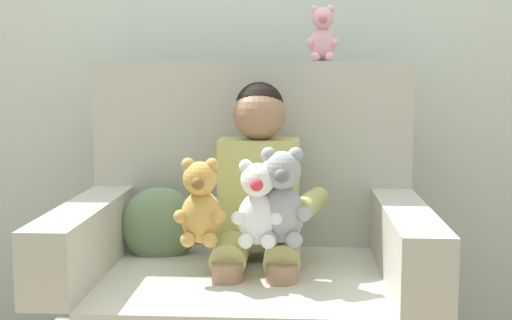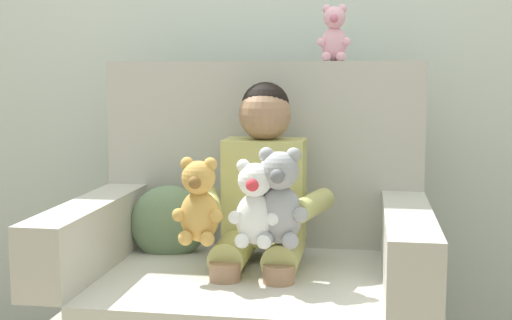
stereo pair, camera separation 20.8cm
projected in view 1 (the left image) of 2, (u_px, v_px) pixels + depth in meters
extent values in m
cube|color=silver|center=(258.00, 19.00, 2.78)|extent=(6.00, 0.10, 2.60)
cube|color=beige|center=(243.00, 295.00, 2.11)|extent=(0.83, 0.72, 0.12)
cube|color=#BCB7AD|center=(252.00, 153.00, 2.49)|extent=(1.11, 0.14, 0.65)
cube|color=#BCB7AD|center=(84.00, 239.00, 2.12)|extent=(0.14, 0.72, 0.21)
cube|color=#BCB7AD|center=(407.00, 244.00, 2.06)|extent=(0.14, 0.72, 0.21)
cube|color=tan|center=(259.00, 191.00, 2.27)|extent=(0.26, 0.16, 0.34)
sphere|color=#9E7556|center=(259.00, 114.00, 2.24)|extent=(0.17, 0.17, 0.17)
sphere|color=black|center=(259.00, 106.00, 2.25)|extent=(0.16, 0.16, 0.16)
cylinder|color=tan|center=(231.00, 252.00, 2.17)|extent=(0.11, 0.26, 0.11)
cylinder|color=#9E7556|center=(227.00, 312.00, 2.06)|extent=(0.09, 0.09, 0.30)
cylinder|color=tan|center=(283.00, 252.00, 2.16)|extent=(0.11, 0.26, 0.11)
cylinder|color=#9E7556|center=(282.00, 313.00, 2.05)|extent=(0.09, 0.09, 0.30)
cylinder|color=tan|center=(206.00, 203.00, 2.17)|extent=(0.13, 0.27, 0.07)
cylinder|color=tan|center=(309.00, 205.00, 2.15)|extent=(0.13, 0.27, 0.07)
ellipsoid|color=#9E9EA3|center=(282.00, 214.00, 2.04)|extent=(0.13, 0.11, 0.17)
sphere|color=#9E9EA3|center=(282.00, 170.00, 2.02)|extent=(0.11, 0.11, 0.11)
sphere|color=slate|center=(282.00, 176.00, 1.97)|extent=(0.04, 0.04, 0.04)
sphere|color=#9E9EA3|center=(269.00, 155.00, 2.02)|extent=(0.04, 0.04, 0.04)
sphere|color=#9E9EA3|center=(260.00, 213.00, 2.01)|extent=(0.04, 0.04, 0.04)
sphere|color=#9E9EA3|center=(269.00, 240.00, 2.00)|extent=(0.05, 0.05, 0.05)
sphere|color=#9E9EA3|center=(296.00, 155.00, 2.01)|extent=(0.04, 0.04, 0.04)
sphere|color=#9E9EA3|center=(304.00, 214.00, 2.01)|extent=(0.04, 0.04, 0.04)
sphere|color=#9E9EA3|center=(294.00, 240.00, 2.00)|extent=(0.05, 0.05, 0.05)
ellipsoid|color=gold|center=(201.00, 217.00, 2.05)|extent=(0.12, 0.10, 0.15)
sphere|color=gold|center=(200.00, 178.00, 2.02)|extent=(0.10, 0.10, 0.10)
sphere|color=brown|center=(198.00, 183.00, 1.98)|extent=(0.04, 0.04, 0.04)
sphere|color=gold|center=(188.00, 165.00, 2.03)|extent=(0.04, 0.04, 0.04)
sphere|color=gold|center=(180.00, 217.00, 2.02)|extent=(0.04, 0.04, 0.04)
sphere|color=gold|center=(188.00, 240.00, 2.01)|extent=(0.04, 0.04, 0.04)
sphere|color=gold|center=(212.00, 165.00, 2.02)|extent=(0.04, 0.04, 0.04)
sphere|color=gold|center=(219.00, 217.00, 2.01)|extent=(0.04, 0.04, 0.04)
sphere|color=gold|center=(210.00, 240.00, 2.01)|extent=(0.04, 0.04, 0.04)
ellipsoid|color=white|center=(258.00, 219.00, 2.03)|extent=(0.12, 0.10, 0.15)
sphere|color=white|center=(258.00, 180.00, 2.01)|extent=(0.10, 0.10, 0.10)
sphere|color=#DB333D|center=(257.00, 185.00, 1.96)|extent=(0.04, 0.04, 0.04)
sphere|color=white|center=(246.00, 166.00, 2.01)|extent=(0.04, 0.04, 0.04)
sphere|color=white|center=(238.00, 218.00, 2.01)|extent=(0.04, 0.04, 0.04)
sphere|color=white|center=(246.00, 241.00, 2.00)|extent=(0.04, 0.04, 0.04)
sphere|color=white|center=(270.00, 166.00, 2.01)|extent=(0.04, 0.04, 0.04)
sphere|color=white|center=(276.00, 218.00, 2.00)|extent=(0.04, 0.04, 0.04)
sphere|color=white|center=(268.00, 241.00, 1.99)|extent=(0.04, 0.04, 0.04)
ellipsoid|color=#EAA8BC|center=(322.00, 44.00, 2.43)|extent=(0.09, 0.08, 0.12)
sphere|color=#EAA8BC|center=(323.00, 18.00, 2.41)|extent=(0.08, 0.08, 0.08)
sphere|color=#CC6684|center=(323.00, 19.00, 2.38)|extent=(0.03, 0.03, 0.03)
sphere|color=#EAA8BC|center=(315.00, 9.00, 2.41)|extent=(0.03, 0.03, 0.03)
sphere|color=#EAA8BC|center=(310.00, 42.00, 2.41)|extent=(0.03, 0.03, 0.03)
sphere|color=#EAA8BC|center=(315.00, 57.00, 2.40)|extent=(0.03, 0.03, 0.03)
sphere|color=#EAA8BC|center=(330.00, 9.00, 2.41)|extent=(0.03, 0.03, 0.03)
sphere|color=#EAA8BC|center=(335.00, 42.00, 2.41)|extent=(0.03, 0.03, 0.03)
sphere|color=#EAA8BC|center=(330.00, 57.00, 2.40)|extent=(0.03, 0.03, 0.03)
ellipsoid|color=slate|center=(160.00, 225.00, 2.34)|extent=(0.28, 0.17, 0.26)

